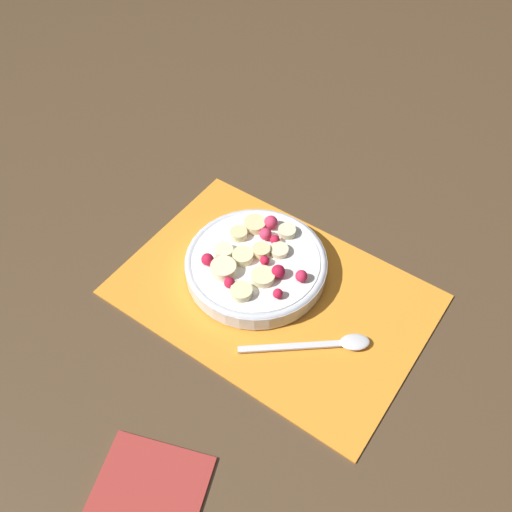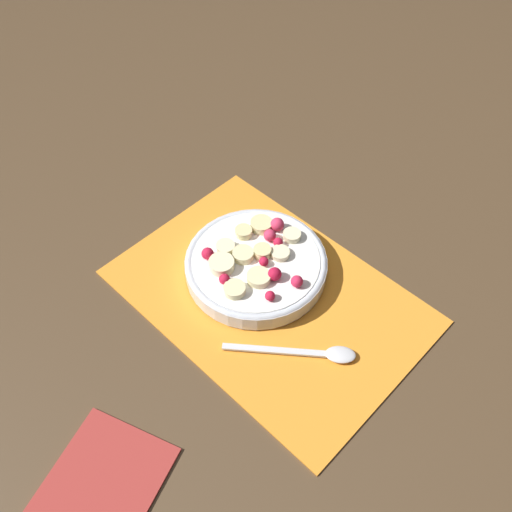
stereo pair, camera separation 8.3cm
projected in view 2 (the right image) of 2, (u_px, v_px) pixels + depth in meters
ground_plane at (269, 297)px, 0.84m from camera, size 3.00×3.00×0.00m
placemat at (269, 296)px, 0.83m from camera, size 0.44×0.30×0.01m
fruit_bowl at (256, 263)px, 0.85m from camera, size 0.21×0.21×0.05m
spoon at (316, 353)px, 0.77m from camera, size 0.15×0.13×0.01m
napkin at (102, 484)px, 0.66m from camera, size 0.17×0.18×0.01m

